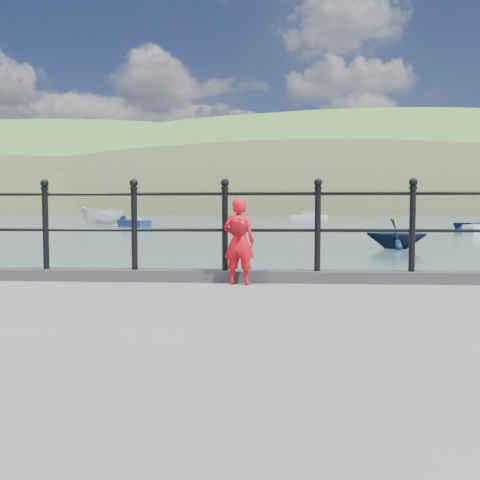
# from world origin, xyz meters

# --- Properties ---
(ground) EXTENTS (600.00, 600.00, 0.00)m
(ground) POSITION_xyz_m (0.00, 0.00, 0.00)
(ground) COLOR #2D4251
(ground) RESTS_ON ground
(kerb) EXTENTS (60.00, 0.30, 0.15)m
(kerb) POSITION_xyz_m (0.00, -0.15, 1.07)
(kerb) COLOR #28282B
(kerb) RESTS_ON quay
(railing) EXTENTS (18.11, 0.11, 1.20)m
(railing) POSITION_xyz_m (0.00, -0.15, 1.82)
(railing) COLOR black
(railing) RESTS_ON kerb
(far_shore) EXTENTS (830.00, 200.00, 156.00)m
(far_shore) POSITION_xyz_m (38.34, 239.41, -22.57)
(far_shore) COLOR #333A21
(far_shore) RESTS_ON ground
(child) EXTENTS (0.44, 0.35, 1.09)m
(child) POSITION_xyz_m (0.80, -0.41, 1.55)
(child) COLOR red
(child) RESTS_ON quay
(launch_white) EXTENTS (4.89, 5.78, 2.15)m
(launch_white) POSITION_xyz_m (-17.71, 49.59, 1.08)
(launch_white) COLOR silver
(launch_white) RESTS_ON ground
(launch_navy) EXTENTS (3.32, 3.05, 1.47)m
(launch_navy) POSITION_xyz_m (7.34, 18.42, 0.73)
(launch_navy) COLOR black
(launch_navy) RESTS_ON ground
(sailboat_deep) EXTENTS (6.91, 4.22, 9.75)m
(sailboat_deep) POSITION_xyz_m (8.43, 89.46, 0.34)
(sailboat_deep) COLOR silver
(sailboat_deep) RESTS_ON ground
(sailboat_left) EXTENTS (6.31, 3.15, 8.60)m
(sailboat_left) POSITION_xyz_m (-25.70, 75.42, 0.34)
(sailboat_left) COLOR black
(sailboat_left) RESTS_ON ground
(sailboat_port) EXTENTS (4.28, 4.17, 6.79)m
(sailboat_port) POSITION_xyz_m (-13.43, 47.07, 0.34)
(sailboat_port) COLOR navy
(sailboat_port) RESTS_ON ground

